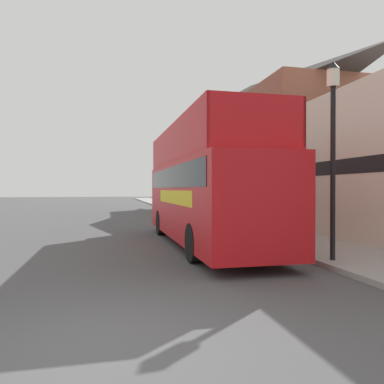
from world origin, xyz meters
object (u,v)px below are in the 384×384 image
Objects in this scene: tour_bus at (203,192)px; lamp_post_nearest at (333,124)px; lamp_post_third at (191,170)px; lamp_post_second at (229,158)px; parked_car_ahead_of_bus at (184,212)px.

lamp_post_nearest reaches higher than tour_bus.
tour_bus is at bearing 118.97° from lamp_post_nearest.
tour_bus is 2.00× the size of lamp_post_nearest.
lamp_post_nearest is at bearing -90.20° from lamp_post_third.
lamp_post_nearest is (2.38, -4.29, 1.80)m from tour_bus.
tour_bus is at bearing -118.87° from lamp_post_second.
parked_car_ahead_of_bus is 6.34m from lamp_post_third.
parked_car_ahead_of_bus is 12.16m from lamp_post_nearest.
lamp_post_second is 1.04× the size of lamp_post_third.
lamp_post_second reaches higher than lamp_post_third.
lamp_post_nearest is at bearing -89.94° from lamp_post_second.
lamp_post_third reaches higher than parked_car_ahead_of_bus.
lamp_post_second is at bearing 90.06° from lamp_post_nearest.
lamp_post_third is at bearing 75.02° from parked_car_ahead_of_bus.
lamp_post_nearest is at bearing -61.36° from tour_bus.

